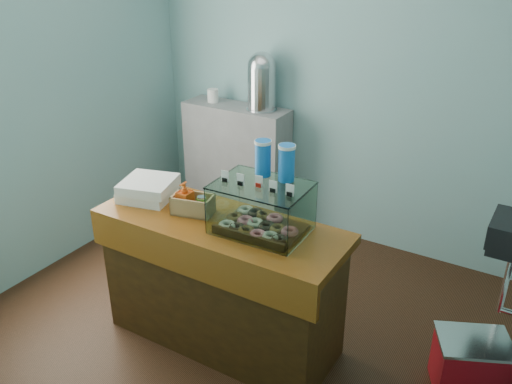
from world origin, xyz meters
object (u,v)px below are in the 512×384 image
Objects in this scene: coffee_urn at (262,80)px; display_case at (263,204)px; counter at (222,282)px; red_cooler at (470,364)px.

display_case is at bearing -59.16° from coffee_urn.
display_case reaches higher than counter.
counter is at bearing 169.62° from red_cooler.
counter is at bearing -166.94° from display_case.
counter is 2.88× the size of display_case.
coffee_urn is at bearing 118.89° from display_case.
coffee_urn is (-0.64, 1.59, 0.91)m from counter.
coffee_urn reaches higher than red_cooler.
red_cooler is (1.51, 0.39, -0.27)m from counter.
display_case is at bearing 15.01° from counter.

